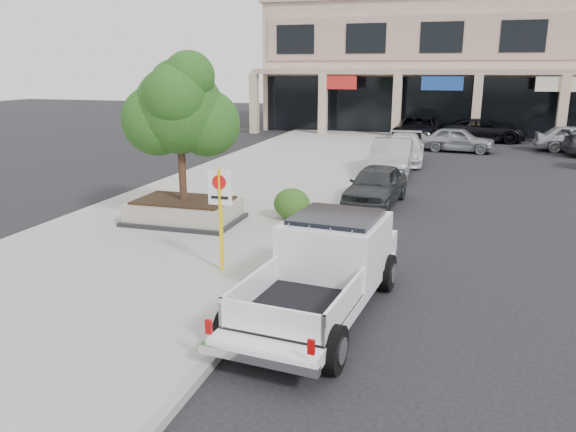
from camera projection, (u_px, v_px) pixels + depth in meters
The scene contains 15 objects.
ground at pixel (350, 290), 11.89m from camera, with size 120.00×120.00×0.00m, color black.
sidewalk at pixel (222, 205), 18.95m from camera, with size 8.00×52.00×0.15m, color gray.
curb at pixel (337, 213), 17.85m from camera, with size 0.20×52.00×0.15m, color gray.
strip_mall at pixel (551, 65), 39.86m from camera, with size 40.55×12.43×9.50m.
planter at pixel (184, 211), 16.54m from camera, with size 3.20×2.20×0.68m.
planter_tree at pixel (186, 110), 15.90m from camera, with size 2.90×2.55×4.00m.
no_parking_sign at pixel (220, 206), 12.28m from camera, with size 0.55×0.09×2.30m.
hedge at pixel (292, 204), 16.78m from camera, with size 1.10×0.99×0.94m, color #194012.
pickup_truck at pixel (319, 272), 10.46m from camera, with size 2.06×5.56×1.75m, color white, non-canonical shape.
curb_car_a at pixel (376, 185), 19.15m from camera, with size 1.60×3.97×1.35m, color #282A2C.
curb_car_b at pixel (391, 158), 24.30m from camera, with size 1.65×4.72×1.55m, color gray.
curb_car_c at pixel (403, 149), 27.61m from camera, with size 1.96×4.81×1.40m, color silver.
curb_car_d at pixel (418, 129), 34.93m from camera, with size 2.73×5.93×1.65m, color black.
lot_car_a at pixel (458, 139), 31.21m from camera, with size 1.62×4.02×1.37m, color gray.
lot_car_d at pixel (484, 130), 35.46m from camera, with size 2.41×5.22×1.45m, color black.
Camera 1 is at (1.92, -11.00, 4.57)m, focal length 35.00 mm.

